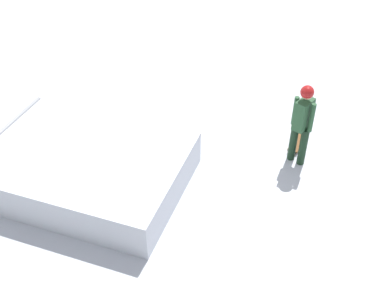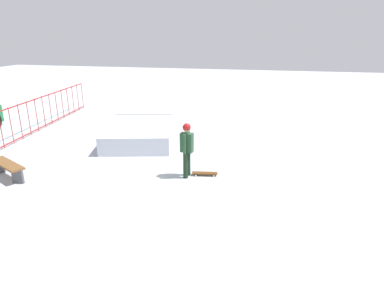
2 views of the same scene
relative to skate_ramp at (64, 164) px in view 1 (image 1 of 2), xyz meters
The scene contains 4 objects.
ground_plane 1.88m from the skate_ramp, 142.72° to the right, with size 60.00×60.00×0.00m, color #B2B7C1.
skate_ramp is the anchor object (origin of this frame).
skater 4.55m from the skate_ramp, 141.09° to the right, with size 0.44×0.41×1.73m.
skateboard 4.73m from the skate_ramp, 134.57° to the right, with size 0.34×0.82×0.09m.
Camera 1 is at (-4.20, 5.47, 6.06)m, focal length 44.09 mm.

